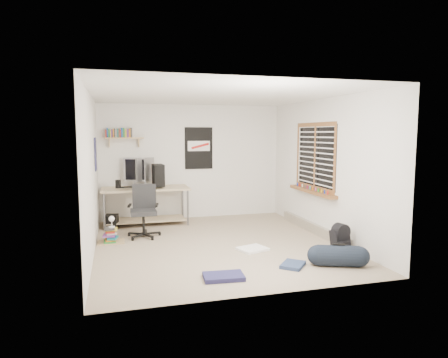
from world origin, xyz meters
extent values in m
cube|color=gray|center=(0.00, 0.00, -0.01)|extent=(4.00, 4.50, 0.01)
cube|color=white|center=(0.00, 0.00, 2.50)|extent=(4.00, 4.50, 0.01)
cube|color=silver|center=(0.00, 2.25, 1.25)|extent=(4.00, 0.01, 2.50)
cube|color=silver|center=(-2.00, 0.00, 1.25)|extent=(0.01, 4.50, 2.50)
cube|color=silver|center=(2.00, 0.00, 1.25)|extent=(0.01, 4.50, 2.50)
cube|color=beige|center=(-1.06, 1.82, 0.36)|extent=(1.90, 1.20, 0.80)
cube|color=#A5A5AA|center=(-1.26, 2.00, 1.05)|extent=(0.46, 0.24, 0.49)
cube|color=#A4A5A9|center=(-1.04, 2.00, 1.05)|extent=(0.43, 0.33, 0.49)
cube|color=black|center=(-0.80, 1.75, 1.03)|extent=(0.23, 0.44, 0.44)
cube|color=black|center=(-1.37, 1.66, 0.81)|extent=(0.38, 0.19, 0.02)
cube|color=black|center=(-1.60, 1.61, 0.89)|extent=(0.11, 0.11, 0.16)
cube|color=black|center=(-0.76, 1.68, 0.90)|extent=(0.10, 0.10, 0.20)
cube|color=#232325|center=(-1.18, 0.79, 0.49)|extent=(0.72, 0.72, 0.96)
cube|color=tan|center=(-1.45, 2.14, 1.78)|extent=(0.80, 0.22, 0.24)
cube|color=black|center=(0.15, 2.23, 1.55)|extent=(0.62, 0.03, 0.92)
cube|color=navy|center=(-1.99, 1.20, 1.50)|extent=(0.02, 0.42, 0.60)
cube|color=brown|center=(1.95, 0.30, 1.45)|extent=(0.10, 1.50, 1.26)
cube|color=#B7B2A8|center=(1.96, 0.30, 0.09)|extent=(0.08, 2.50, 0.18)
cube|color=black|center=(1.72, -1.05, 0.20)|extent=(0.31, 0.27, 0.37)
cylinder|color=black|center=(1.38, -1.56, 0.14)|extent=(0.39, 0.39, 0.58)
cube|color=white|center=(0.46, -0.51, 0.02)|extent=(0.53, 0.48, 0.04)
cube|color=#23224E|center=(-0.33, -1.62, 0.03)|extent=(0.55, 0.37, 0.06)
cube|color=navy|center=(0.75, -1.42, 0.03)|extent=(0.46, 0.47, 0.05)
cube|color=brown|center=(-1.75, 0.57, 0.15)|extent=(0.50, 0.43, 0.30)
cube|color=white|center=(-1.73, 0.55, 0.38)|extent=(0.15, 0.20, 0.18)
cube|color=black|center=(-1.75, 1.64, 0.14)|extent=(0.29, 0.29, 0.27)
camera|label=1|loc=(-1.63, -6.44, 1.88)|focal=32.00mm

